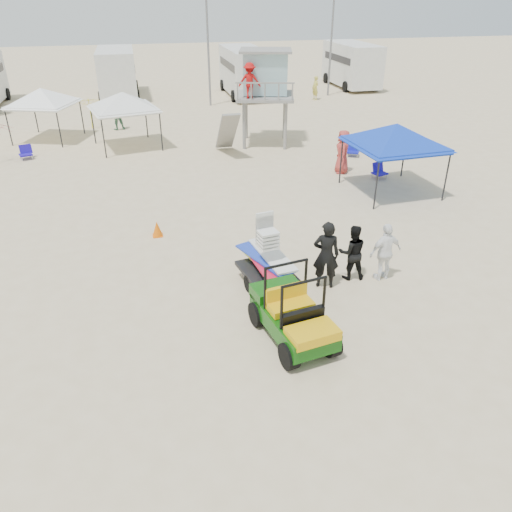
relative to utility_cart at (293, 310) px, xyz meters
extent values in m
plane|color=beige|center=(-0.93, -1.24, -0.82)|extent=(140.00, 140.00, 0.00)
cube|color=#0E480B|center=(0.02, 0.03, -0.31)|extent=(1.53, 2.47, 0.41)
cube|color=#D69F0B|center=(0.02, 0.03, -0.06)|extent=(1.15, 0.82, 0.22)
cylinder|color=black|center=(-0.49, -0.80, -0.52)|extent=(0.36, 0.63, 0.59)
cube|color=black|center=(0.02, 2.33, -0.39)|extent=(1.48, 1.92, 0.11)
cylinder|color=black|center=(-0.48, 2.33, -0.59)|extent=(0.26, 0.48, 0.46)
imported|color=black|center=(1.52, 2.03, 0.13)|extent=(0.80, 0.65, 1.89)
imported|color=black|center=(2.37, 2.28, -0.03)|extent=(0.86, 0.72, 1.58)
imported|color=white|center=(3.22, 2.03, 0.01)|extent=(1.02, 0.56, 1.65)
cylinder|color=gray|center=(2.37, 14.86, 0.33)|extent=(0.16, 0.16, 2.28)
cube|color=gray|center=(3.37, 15.86, 1.54)|extent=(3.36, 3.36, 0.15)
cube|color=#92B7BC|center=(3.37, 16.14, 2.61)|extent=(2.50, 2.31, 1.92)
imported|color=#B20F0F|center=(2.64, 14.95, 2.42)|extent=(1.04, 0.60, 1.60)
cylinder|color=black|center=(5.01, 6.69, 0.14)|extent=(0.06, 0.06, 1.91)
pyramid|color=#1136B8|center=(6.45, 8.13, 1.85)|extent=(3.23, 3.23, 0.80)
cube|color=#1136B8|center=(6.45, 8.13, 1.05)|extent=(3.23, 3.23, 0.18)
cylinder|color=black|center=(-4.83, 15.45, 0.15)|extent=(0.06, 0.06, 1.93)
pyramid|color=white|center=(-3.47, 16.82, 1.86)|extent=(3.46, 3.46, 0.80)
cube|color=white|center=(-3.47, 16.82, 1.06)|extent=(3.46, 3.46, 0.18)
cylinder|color=black|center=(-8.83, 17.89, 0.12)|extent=(0.06, 0.06, 1.87)
pyramid|color=white|center=(-7.50, 19.22, 1.80)|extent=(3.61, 3.61, 0.80)
cube|color=white|center=(-7.50, 19.22, 1.00)|extent=(3.61, 3.61, 0.18)
imported|color=yellow|center=(-5.37, 21.04, 0.03)|extent=(2.60, 2.60, 1.69)
cone|color=#E65E07|center=(-2.66, 6.17, -0.57)|extent=(0.34, 0.34, 0.50)
cube|color=#1D0E9F|center=(-8.14, 15.83, -0.60)|extent=(0.68, 0.65, 0.06)
cube|color=#1D0E9F|center=(-8.14, 16.07, -0.40)|extent=(0.57, 0.35, 0.44)
cylinder|color=#B2B2B7|center=(-8.36, 15.63, -0.72)|extent=(0.03, 0.03, 0.20)
cube|color=#190FAA|center=(6.76, 9.60, -0.60)|extent=(0.67, 0.65, 0.06)
cube|color=#190FAA|center=(6.76, 9.84, -0.40)|extent=(0.57, 0.34, 0.44)
cylinder|color=#B2B2B7|center=(6.54, 9.40, -0.72)|extent=(0.03, 0.03, 0.20)
cube|color=#0F15A3|center=(6.89, 12.72, -0.60)|extent=(0.71, 0.70, 0.06)
cube|color=#0F15A3|center=(6.89, 12.96, -0.40)|extent=(0.56, 0.41, 0.44)
cylinder|color=#B2B2B7|center=(6.67, 12.52, -0.72)|extent=(0.03, 0.03, 0.20)
cube|color=silver|center=(-3.93, 30.26, 0.93)|extent=(2.50, 6.50, 3.00)
cube|color=black|center=(-3.93, 30.26, 1.38)|extent=(2.54, 5.20, 0.50)
cylinder|color=black|center=(-5.18, 28.18, -0.42)|extent=(0.25, 0.80, 0.80)
cube|color=silver|center=(5.07, 28.76, 0.93)|extent=(2.50, 7.00, 3.00)
cube|color=black|center=(5.07, 28.76, 1.38)|extent=(2.54, 5.60, 0.50)
cylinder|color=black|center=(3.82, 26.52, -0.42)|extent=(0.25, 0.80, 0.80)
cube|color=silver|center=(14.07, 30.26, 0.93)|extent=(2.50, 6.60, 3.00)
cube|color=black|center=(14.07, 30.26, 1.38)|extent=(2.54, 5.28, 0.50)
cylinder|color=black|center=(12.82, 28.15, -0.42)|extent=(0.25, 0.80, 0.80)
cylinder|color=slate|center=(2.07, 25.76, 3.18)|extent=(0.14, 0.14, 8.00)
cylinder|color=slate|center=(11.07, 27.26, 3.18)|extent=(0.14, 0.14, 8.00)
imported|color=gold|center=(9.60, 25.95, -0.01)|extent=(0.55, 0.68, 1.61)
imported|color=#4D8162|center=(-4.01, 20.52, 0.04)|extent=(0.93, 0.78, 1.71)
imported|color=#AF3732|center=(5.48, 10.69, 0.10)|extent=(0.76, 1.00, 1.84)
camera|label=1|loc=(-2.90, -8.70, 6.31)|focal=35.00mm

